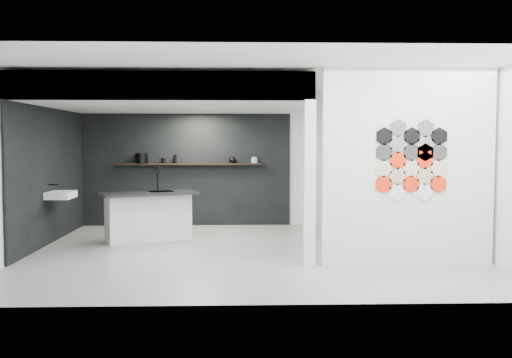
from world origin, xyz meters
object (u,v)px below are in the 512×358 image
(glass_vase, at_px, (255,160))
(stockpot, at_px, (142,158))
(kitchen_island, at_px, (148,216))
(utensil_cup, at_px, (163,160))
(partition_panel, at_px, (408,167))
(glass_bowl, at_px, (255,161))
(wall_basin, at_px, (61,195))
(bottle_dark, at_px, (175,159))
(kettle, at_px, (233,160))

(glass_vase, bearing_deg, stockpot, 180.00)
(kitchen_island, xyz_separation_m, utensil_cup, (0.04, 1.78, 0.93))
(partition_panel, height_order, utensil_cup, partition_panel)
(glass_bowl, bearing_deg, wall_basin, -148.65)
(stockpot, height_order, bottle_dark, stockpot)
(kettle, bearing_deg, wall_basin, -151.12)
(glass_vase, bearing_deg, utensil_cup, 180.00)
(partition_panel, distance_m, glass_bowl, 4.39)
(kitchen_island, bearing_deg, glass_vase, 19.47)
(kitchen_island, xyz_separation_m, glass_bowl, (1.94, 1.78, 0.92))
(wall_basin, xyz_separation_m, glass_bowl, (3.39, 2.07, 0.52))
(glass_bowl, xyz_separation_m, glass_vase, (0.00, 0.00, 0.01))
(bottle_dark, bearing_deg, kitchen_island, -99.03)
(stockpot, xyz_separation_m, kettle, (1.89, 0.00, -0.04))
(wall_basin, bearing_deg, utensil_cup, 54.20)
(utensil_cup, bearing_deg, wall_basin, -125.80)
(utensil_cup, bearing_deg, bottle_dark, 0.00)
(kettle, relative_size, glass_bowl, 1.08)
(kettle, relative_size, glass_vase, 1.21)
(wall_basin, distance_m, kettle, 3.63)
(utensil_cup, bearing_deg, kitchen_island, -91.33)
(glass_bowl, bearing_deg, glass_vase, 0.00)
(wall_basin, distance_m, utensil_cup, 2.60)
(kettle, bearing_deg, bottle_dark, 173.72)
(partition_panel, height_order, glass_vase, partition_panel)
(glass_vase, xyz_separation_m, utensil_cup, (-1.90, 0.00, -0.01))
(kitchen_island, xyz_separation_m, glass_vase, (1.94, 1.78, 0.94))
(kitchen_island, height_order, utensil_cup, utensil_cup)
(kettle, height_order, bottle_dark, bottle_dark)
(partition_panel, xyz_separation_m, stockpot, (-4.43, 3.87, 0.02))
(partition_panel, xyz_separation_m, utensil_cup, (-3.98, 3.87, -0.03))
(glass_bowl, relative_size, bottle_dark, 0.82)
(kettle, bearing_deg, utensil_cup, 173.72)
(stockpot, xyz_separation_m, glass_bowl, (2.35, 0.00, -0.05))
(kitchen_island, relative_size, kettle, 11.69)
(stockpot, bearing_deg, bottle_dark, 0.00)
(kettle, bearing_deg, partition_panel, -63.04)
(partition_panel, bearing_deg, wall_basin, 161.77)
(stockpot, relative_size, bottle_dark, 1.45)
(stockpot, relative_size, kettle, 1.64)
(kitchen_island, bearing_deg, bottle_dark, 57.96)
(stockpot, distance_m, bottle_dark, 0.69)
(wall_basin, height_order, stockpot, stockpot)
(kettle, bearing_deg, glass_bowl, -6.28)
(stockpot, xyz_separation_m, utensil_cup, (0.45, 0.00, -0.05))
(glass_bowl, bearing_deg, utensil_cup, 180.00)
(wall_basin, bearing_deg, glass_vase, 31.35)
(kitchen_island, distance_m, utensil_cup, 2.01)
(partition_panel, xyz_separation_m, wall_basin, (-5.46, 1.80, -0.55))
(stockpot, height_order, kettle, stockpot)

